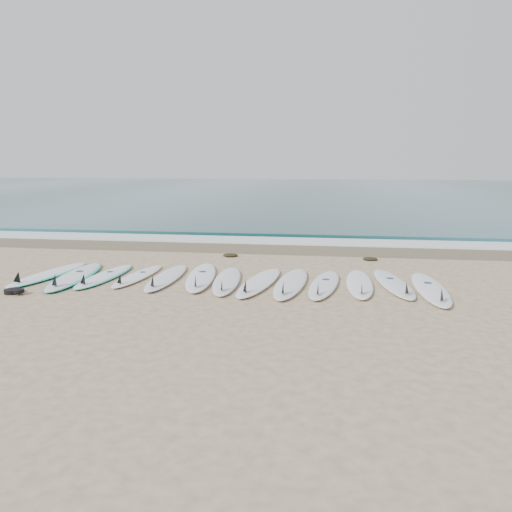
# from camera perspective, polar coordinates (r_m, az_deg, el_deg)

# --- Properties ---
(ground) EXTENTS (120.00, 120.00, 0.00)m
(ground) POSITION_cam_1_polar(r_m,az_deg,el_deg) (10.65, -3.18, -2.94)
(ground) COLOR tan
(ocean) EXTENTS (120.00, 55.00, 0.03)m
(ocean) POSITION_cam_1_polar(r_m,az_deg,el_deg) (42.75, 5.64, 7.40)
(ocean) COLOR #22545C
(ocean) RESTS_ON ground
(wet_sand_band) EXTENTS (120.00, 1.80, 0.01)m
(wet_sand_band) POSITION_cam_1_polar(r_m,az_deg,el_deg) (14.60, 0.04, 0.87)
(wet_sand_band) COLOR brown
(wet_sand_band) RESTS_ON ground
(foam_band) EXTENTS (120.00, 1.40, 0.04)m
(foam_band) POSITION_cam_1_polar(r_m,az_deg,el_deg) (15.96, 0.77, 1.78)
(foam_band) COLOR silver
(foam_band) RESTS_ON ground
(wave_crest) EXTENTS (120.00, 1.00, 0.10)m
(wave_crest) POSITION_cam_1_polar(r_m,az_deg,el_deg) (17.43, 1.43, 2.64)
(wave_crest) COLOR #22545C
(wave_crest) RESTS_ON ground
(surfboard_0) EXTENTS (0.96, 2.71, 0.34)m
(surfboard_0) POSITION_cam_1_polar(r_m,az_deg,el_deg) (12.02, -22.68, -1.93)
(surfboard_0) COLOR white
(surfboard_0) RESTS_ON ground
(surfboard_1) EXTENTS (1.00, 2.88, 0.36)m
(surfboard_1) POSITION_cam_1_polar(r_m,az_deg,el_deg) (11.58, -20.06, -2.19)
(surfboard_1) COLOR silver
(surfboard_1) RESTS_ON ground
(surfboard_2) EXTENTS (0.70, 2.48, 0.31)m
(surfboard_2) POSITION_cam_1_polar(r_m,az_deg,el_deg) (11.43, -16.97, -2.21)
(surfboard_2) COLOR white
(surfboard_2) RESTS_ON ground
(surfboard_3) EXTENTS (0.64, 2.32, 0.29)m
(surfboard_3) POSITION_cam_1_polar(r_m,az_deg,el_deg) (11.22, -13.45, -2.24)
(surfboard_3) COLOR white
(surfboard_3) RESTS_ON ground
(surfboard_4) EXTENTS (0.61, 2.61, 0.33)m
(surfboard_4) POSITION_cam_1_polar(r_m,az_deg,el_deg) (10.93, -10.26, -2.43)
(surfboard_4) COLOR white
(surfboard_4) RESTS_ON ground
(surfboard_5) EXTENTS (0.99, 2.88, 0.36)m
(surfboard_5) POSITION_cam_1_polar(r_m,az_deg,el_deg) (10.87, -6.33, -2.37)
(surfboard_5) COLOR white
(surfboard_5) RESTS_ON ground
(surfboard_6) EXTENTS (0.79, 2.63, 0.33)m
(surfboard_6) POSITION_cam_1_polar(r_m,az_deg,el_deg) (10.50, -3.38, -2.83)
(surfboard_6) COLOR white
(surfboard_6) RESTS_ON ground
(surfboard_7) EXTENTS (0.93, 2.76, 0.35)m
(surfboard_7) POSITION_cam_1_polar(r_m,az_deg,el_deg) (10.33, 0.30, -3.02)
(surfboard_7) COLOR white
(surfboard_7) RESTS_ON ground
(surfboard_8) EXTENTS (0.78, 2.81, 0.36)m
(surfboard_8) POSITION_cam_1_polar(r_m,az_deg,el_deg) (10.27, 3.97, -3.12)
(surfboard_8) COLOR white
(surfboard_8) RESTS_ON ground
(surfboard_9) EXTENTS (0.82, 2.60, 0.33)m
(surfboard_9) POSITION_cam_1_polar(r_m,az_deg,el_deg) (10.25, 7.76, -3.24)
(surfboard_9) COLOR white
(surfboard_9) RESTS_ON ground
(surfboard_10) EXTENTS (0.56, 2.57, 0.33)m
(surfboard_10) POSITION_cam_1_polar(r_m,az_deg,el_deg) (10.45, 11.75, -3.10)
(surfboard_10) COLOR white
(surfboard_10) RESTS_ON ground
(surfboard_11) EXTENTS (0.90, 2.68, 0.34)m
(surfboard_11) POSITION_cam_1_polar(r_m,az_deg,el_deg) (10.61, 15.49, -3.05)
(surfboard_11) COLOR silver
(surfboard_11) RESTS_ON ground
(surfboard_12) EXTENTS (0.59, 2.80, 0.36)m
(surfboard_12) POSITION_cam_1_polar(r_m,az_deg,el_deg) (10.38, 19.37, -3.56)
(surfboard_12) COLOR white
(surfboard_12) RESTS_ON ground
(seaweed_near) EXTENTS (0.41, 0.32, 0.08)m
(seaweed_near) POSITION_cam_1_polar(r_m,az_deg,el_deg) (13.41, -2.95, 0.11)
(seaweed_near) COLOR black
(seaweed_near) RESTS_ON ground
(seaweed_far) EXTENTS (0.39, 0.30, 0.07)m
(seaweed_far) POSITION_cam_1_polar(r_m,az_deg,el_deg) (13.23, 12.92, -0.31)
(seaweed_far) COLOR black
(seaweed_far) RESTS_ON ground
(leash_coil) EXTENTS (0.46, 0.36, 0.11)m
(leash_coil) POSITION_cam_1_polar(r_m,az_deg,el_deg) (10.75, -25.91, -3.63)
(leash_coil) COLOR black
(leash_coil) RESTS_ON ground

